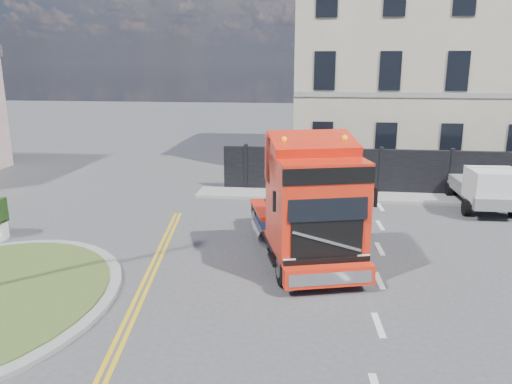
# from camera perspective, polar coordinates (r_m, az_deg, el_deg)

# --- Properties ---
(ground) EXTENTS (120.00, 120.00, 0.00)m
(ground) POSITION_cam_1_polar(r_m,az_deg,el_deg) (14.29, 1.74, -8.82)
(ground) COLOR #424244
(ground) RESTS_ON ground
(hoarding_fence) EXTENTS (18.80, 0.25, 2.00)m
(hoarding_fence) POSITION_cam_1_polar(r_m,az_deg,el_deg) (23.19, 20.27, 2.03)
(hoarding_fence) COLOR black
(hoarding_fence) RESTS_ON ground
(georgian_building) EXTENTS (12.30, 10.30, 12.80)m
(georgian_building) POSITION_cam_1_polar(r_m,az_deg,el_deg) (29.96, 16.80, 14.16)
(georgian_building) COLOR beige
(georgian_building) RESTS_ON ground
(pavement_far) EXTENTS (20.00, 1.60, 0.12)m
(pavement_far) POSITION_cam_1_polar(r_m,az_deg,el_deg) (22.42, 19.20, -0.76)
(pavement_far) COLOR gray
(pavement_far) RESTS_ON ground
(truck) EXTENTS (3.85, 6.55, 3.69)m
(truck) POSITION_cam_1_polar(r_m,az_deg,el_deg) (14.22, 6.13, -1.92)
(truck) COLOR black
(truck) RESTS_ON ground
(flatbed_pickup) EXTENTS (1.95, 4.41, 1.81)m
(flatbed_pickup) POSITION_cam_1_polar(r_m,az_deg,el_deg) (21.22, 24.95, 0.40)
(flatbed_pickup) COLOR slate
(flatbed_pickup) RESTS_ON ground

